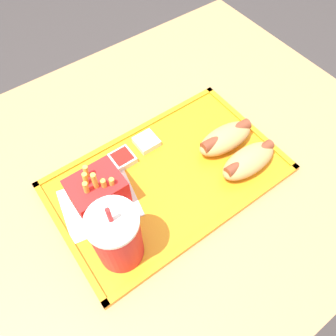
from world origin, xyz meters
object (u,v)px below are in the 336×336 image
hot_dog_far (249,160)px  hot_dog_near (225,138)px  sauce_cup_ketchup (123,158)px  sauce_cup_mayo (147,141)px  soda_cup (117,237)px  fries_carton (98,192)px

hot_dog_far → hot_dog_near: 0.07m
sauce_cup_ketchup → sauce_cup_mayo: bearing=-174.0°
soda_cup → hot_dog_far: soda_cup is taller
soda_cup → hot_dog_near: 0.31m
sauce_cup_mayo → sauce_cup_ketchup: (0.06, 0.01, 0.00)m
sauce_cup_mayo → fries_carton: bearing=23.8°
soda_cup → fries_carton: soda_cup is taller
soda_cup → hot_dog_far: size_ratio=1.31×
hot_dog_far → sauce_cup_mayo: size_ratio=2.80×
sauce_cup_mayo → sauce_cup_ketchup: bearing=6.0°
sauce_cup_ketchup → soda_cup: bearing=57.7°
fries_carton → sauce_cup_mayo: bearing=-156.2°
soda_cup → hot_dog_far: 0.30m
hot_dog_far → sauce_cup_ketchup: bearing=-40.0°
hot_dog_near → sauce_cup_mayo: size_ratio=2.85×
fries_carton → sauce_cup_ketchup: (-0.08, -0.06, -0.03)m
hot_dog_far → soda_cup: bearing=-0.0°
hot_dog_far → sauce_cup_mayo: 0.22m
fries_carton → hot_dog_far: bearing=159.4°
soda_cup → hot_dog_near: bearing=-167.0°
fries_carton → sauce_cup_ketchup: 0.11m
hot_dog_near → sauce_cup_ketchup: (0.20, -0.09, -0.02)m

